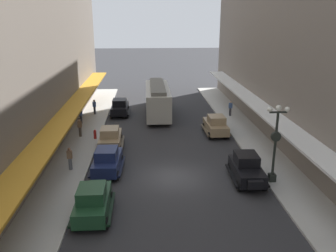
% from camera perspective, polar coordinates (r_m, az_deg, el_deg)
% --- Properties ---
extents(ground_plane, '(200.00, 200.00, 0.00)m').
position_cam_1_polar(ground_plane, '(24.34, 0.91, -8.30)').
color(ground_plane, '#2D2D30').
extents(sidewalk_left, '(3.00, 60.00, 0.15)m').
position_cam_1_polar(sidewalk_left, '(24.91, -16.75, -8.28)').
color(sidewalk_left, '#B7B5AD').
rests_on(sidewalk_left, ground).
extents(sidewalk_right, '(3.00, 60.00, 0.15)m').
position_cam_1_polar(sidewalk_right, '(25.95, 17.79, -7.31)').
color(sidewalk_right, '#B7B5AD').
rests_on(sidewalk_right, ground).
extents(parked_car_0, '(2.24, 4.29, 1.84)m').
position_cam_1_polar(parked_car_0, '(24.05, 12.62, -6.60)').
color(parked_car_0, black).
rests_on(parked_car_0, ground).
extents(parked_car_1, '(2.20, 4.28, 1.84)m').
position_cam_1_polar(parked_car_1, '(29.49, -9.33, -1.85)').
color(parked_car_1, '#997F5B').
rests_on(parked_car_1, ground).
extents(parked_car_2, '(2.23, 4.29, 1.84)m').
position_cam_1_polar(parked_car_2, '(32.81, 7.75, 0.22)').
color(parked_car_2, '#997F5B').
rests_on(parked_car_2, ground).
extents(parked_car_3, '(2.19, 4.28, 1.84)m').
position_cam_1_polar(parked_car_3, '(39.28, -7.80, 3.11)').
color(parked_car_3, black).
rests_on(parked_car_3, ground).
extents(parked_car_4, '(2.16, 4.27, 1.84)m').
position_cam_1_polar(parked_car_4, '(20.03, -12.10, -11.72)').
color(parked_car_4, '#193D23').
rests_on(parked_car_4, ground).
extents(parked_car_5, '(2.30, 4.32, 1.84)m').
position_cam_1_polar(parked_car_5, '(25.07, -9.79, -5.41)').
color(parked_car_5, '#19234C').
rests_on(parked_car_5, ground).
extents(streetcar, '(2.57, 9.61, 3.46)m').
position_cam_1_polar(streetcar, '(38.60, -1.71, 4.47)').
color(streetcar, '#ADA899').
rests_on(streetcar, ground).
extents(lamp_post_with_clock, '(1.42, 0.44, 5.16)m').
position_cam_1_polar(lamp_post_with_clock, '(23.42, 17.02, -2.25)').
color(lamp_post_with_clock, black).
rests_on(lamp_post_with_clock, sidewalk_right).
extents(fire_hydrant, '(0.24, 0.24, 0.82)m').
position_cam_1_polar(fire_hydrant, '(31.75, -11.74, -1.30)').
color(fire_hydrant, '#B21E19').
rests_on(fire_hydrant, sidewalk_left).
extents(pedestrian_0, '(0.36, 0.28, 1.67)m').
position_cam_1_polar(pedestrian_0, '(36.43, -13.96, 1.72)').
color(pedestrian_0, '#2D2D33').
rests_on(pedestrian_0, sidewalk_left).
extents(pedestrian_1, '(0.36, 0.28, 1.67)m').
position_cam_1_polar(pedestrian_1, '(32.51, -14.09, -0.19)').
color(pedestrian_1, '#4C4238').
rests_on(pedestrian_1, sidewalk_left).
extents(pedestrian_2, '(0.36, 0.24, 1.64)m').
position_cam_1_polar(pedestrian_2, '(25.75, -15.62, -5.08)').
color(pedestrian_2, slate).
rests_on(pedestrian_2, sidewalk_left).
extents(pedestrian_3, '(0.36, 0.24, 1.64)m').
position_cam_1_polar(pedestrian_3, '(39.54, -11.83, 3.06)').
color(pedestrian_3, '#2D2D33').
rests_on(pedestrian_3, sidewalk_left).
extents(pedestrian_4, '(0.36, 0.24, 1.64)m').
position_cam_1_polar(pedestrian_4, '(38.75, 10.08, 2.86)').
color(pedestrian_4, '#2D2D33').
rests_on(pedestrian_4, sidewalk_right).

